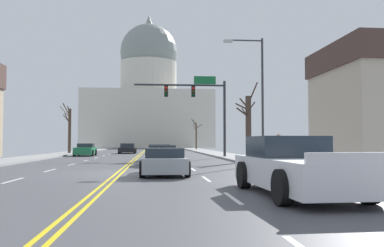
# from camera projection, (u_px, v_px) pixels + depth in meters

# --- Properties ---
(ground) EXTENTS (20.00, 180.00, 0.20)m
(ground) POSITION_uv_depth(u_px,v_px,m) (119.00, 172.00, 18.21)
(ground) COLOR #4A4A4F
(signal_gantry) EXTENTS (7.91, 0.41, 6.94)m
(signal_gantry) POSITION_uv_depth(u_px,v_px,m) (199.00, 99.00, 35.04)
(signal_gantry) COLOR #28282D
(signal_gantry) RESTS_ON ground
(street_lamp_right) EXTENTS (2.50, 0.24, 7.68)m
(street_lamp_right) POSITION_uv_depth(u_px,v_px,m) (257.00, 88.00, 25.06)
(street_lamp_right) COLOR #333338
(street_lamp_right) RESTS_ON ground
(capitol_building) EXTENTS (30.86, 18.51, 33.19)m
(capitol_building) POSITION_uv_depth(u_px,v_px,m) (149.00, 99.00, 100.98)
(capitol_building) COLOR beige
(capitol_building) RESTS_ON ground
(sedan_near_00) EXTENTS (1.97, 4.67, 1.20)m
(sedan_near_00) POSITION_uv_depth(u_px,v_px,m) (159.00, 153.00, 30.27)
(sedan_near_00) COLOR #9EA3A8
(sedan_near_00) RESTS_ON ground
(sedan_near_01) EXTENTS (2.08, 4.76, 1.19)m
(sedan_near_01) POSITION_uv_depth(u_px,v_px,m) (161.00, 156.00, 24.41)
(sedan_near_01) COLOR #6B6056
(sedan_near_01) RESTS_ON ground
(sedan_near_02) EXTENTS (1.99, 4.22, 1.13)m
(sedan_near_02) POSITION_uv_depth(u_px,v_px,m) (164.00, 162.00, 17.14)
(sedan_near_02) COLOR #9EA3A8
(sedan_near_02) RESTS_ON ground
(pickup_truck_near_03) EXTENTS (2.42, 5.64, 1.55)m
(pickup_truck_near_03) POSITION_uv_depth(u_px,v_px,m) (295.00, 168.00, 10.77)
(pickup_truck_near_03) COLOR silver
(pickup_truck_near_03) RESTS_ON ground
(sedan_oncoming_00) EXTENTS (2.03, 4.42, 1.23)m
(sedan_oncoming_00) POSITION_uv_depth(u_px,v_px,m) (85.00, 150.00, 40.29)
(sedan_oncoming_00) COLOR #1E7247
(sedan_oncoming_00) RESTS_ON ground
(sedan_oncoming_01) EXTENTS (2.04, 4.28, 1.20)m
(sedan_oncoming_01) POSITION_uv_depth(u_px,v_px,m) (128.00, 149.00, 48.78)
(sedan_oncoming_01) COLOR black
(sedan_oncoming_01) RESTS_ON ground
(bare_tree_00) EXTENTS (1.95, 2.16, 5.23)m
(bare_tree_00) POSITION_uv_depth(u_px,v_px,m) (196.00, 134.00, 69.22)
(bare_tree_00) COLOR #4C3D2D
(bare_tree_00) RESTS_ON ground
(bare_tree_02) EXTENTS (1.81, 1.63, 5.55)m
(bare_tree_02) POSITION_uv_depth(u_px,v_px,m) (248.00, 126.00, 28.48)
(bare_tree_02) COLOR #423328
(bare_tree_02) RESTS_ON ground
(bare_tree_03) EXTENTS (1.09, 2.34, 5.71)m
(bare_tree_03) POSITION_uv_depth(u_px,v_px,m) (69.00, 129.00, 46.27)
(bare_tree_03) COLOR #423328
(bare_tree_03) RESTS_ON ground
(pedestrian_00) EXTENTS (0.35, 0.34, 1.63)m
(pedestrian_00) POSITION_uv_depth(u_px,v_px,m) (279.00, 149.00, 19.99)
(pedestrian_00) COLOR #33333D
(pedestrian_00) RESTS_ON ground
(bicycle_parked) EXTENTS (0.12, 1.77, 0.85)m
(bicycle_parked) POSITION_uv_depth(u_px,v_px,m) (311.00, 163.00, 17.73)
(bicycle_parked) COLOR black
(bicycle_parked) RESTS_ON ground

